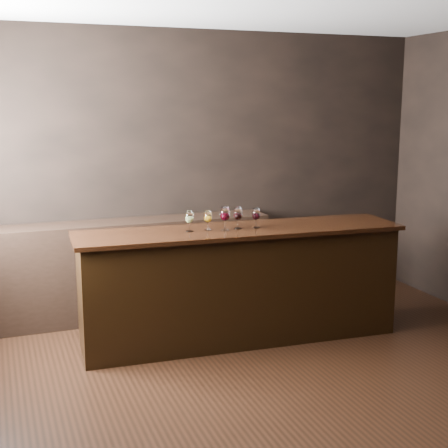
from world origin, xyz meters
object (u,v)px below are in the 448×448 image
object	(u,v)px
bar_counter	(240,286)
glass_red_a	(225,214)
glass_red_b	(238,214)
glass_red_c	(256,214)
back_bar_shelf	(136,268)
glass_white	(189,217)
glass_amber	(208,217)

from	to	relation	value
bar_counter	glass_red_a	world-z (taller)	glass_red_a
glass_red_b	glass_red_c	world-z (taller)	glass_red_b
glass_red_b	bar_counter	bearing A→B (deg)	-20.75
back_bar_shelf	glass_red_b	world-z (taller)	glass_red_b
back_bar_shelf	glass_white	world-z (taller)	glass_white
glass_white	glass_red_a	size ratio (longest dim) A/B	0.86
bar_counter	glass_red_b	size ratio (longest dim) A/B	14.75
glass_amber	glass_red_c	size ratio (longest dim) A/B	0.95
back_bar_shelf	glass_red_b	size ratio (longest dim) A/B	14.17
glass_red_b	glass_amber	bearing A→B (deg)	175.08
bar_counter	glass_red_a	bearing A→B (deg)	-166.94
bar_counter	glass_red_c	distance (m)	0.66
bar_counter	glass_white	distance (m)	0.79
glass_white	glass_red_a	xyz separation A→B (m)	(0.30, -0.06, 0.02)
bar_counter	glass_red_b	world-z (taller)	glass_red_b
back_bar_shelf	glass_red_a	bearing A→B (deg)	-59.22
glass_amber	glass_red_c	world-z (taller)	glass_red_c
bar_counter	glass_red_a	xyz separation A→B (m)	(-0.15, -0.03, 0.66)
glass_white	glass_red_c	bearing A→B (deg)	-5.72
glass_white	glass_red_c	xyz separation A→B (m)	(0.59, -0.06, -0.00)
glass_amber	glass_red_b	world-z (taller)	glass_red_b
bar_counter	back_bar_shelf	size ratio (longest dim) A/B	1.04
glass_red_b	glass_red_a	bearing A→B (deg)	-165.56
bar_counter	glass_red_a	size ratio (longest dim) A/B	13.40
bar_counter	glass_red_b	xyz separation A→B (m)	(-0.02, 0.01, 0.65)
back_bar_shelf	bar_counter	bearing A→B (deg)	-52.24
glass_red_a	bar_counter	bearing A→B (deg)	9.88
glass_white	glass_red_b	distance (m)	0.43
glass_red_c	glass_red_a	bearing A→B (deg)	-178.94
back_bar_shelf	glass_white	xyz separation A→B (m)	(0.28, -0.90, 0.65)
bar_counter	back_bar_shelf	xyz separation A→B (m)	(-0.73, 0.94, -0.01)
glass_white	glass_red_a	distance (m)	0.31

